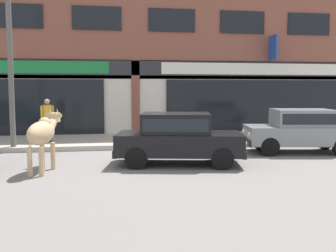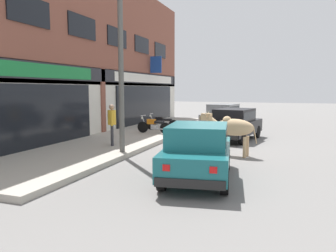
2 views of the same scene
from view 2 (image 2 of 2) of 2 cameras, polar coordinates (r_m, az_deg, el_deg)
The scene contains 11 objects.
ground_plane at distance 15.04m, azimuth 8.65°, elevation -2.65°, with size 90.00×90.00×0.00m, color slate.
sidewalk at distance 16.29m, azimuth -5.55°, elevation -1.61°, with size 19.00×3.74×0.17m, color #A8A093.
shop_building at distance 17.24m, azimuth -12.25°, elevation 12.01°, with size 23.00×1.40×8.59m.
cow at distance 11.82m, azimuth 11.04°, elevation -0.26°, with size 0.83×2.13×1.61m.
car_0 at distance 15.47m, azimuth 11.54°, elevation 0.58°, with size 3.81×2.25×1.46m.
car_1 at distance 8.56m, azimuth 5.26°, elevation -3.99°, with size 3.77×2.10×1.46m.
car_2 at distance 20.05m, azimuth 9.52°, elevation 1.94°, with size 3.78×2.17×1.46m.
motorcycle_0 at distance 16.29m, azimuth -2.48°, elevation 0.09°, with size 0.52×1.81×0.88m.
motorcycle_1 at distance 17.57m, azimuth -1.04°, elevation 0.56°, with size 0.52×1.81×0.88m.
pedestrian at distance 12.84m, azimuth -9.75°, elevation 0.97°, with size 0.45×0.32×1.60m.
utility_pole at distance 11.45m, azimuth -8.19°, elevation 10.18°, with size 0.18×0.18×5.90m, color #595651.
Camera 2 is at (-14.58, -2.83, 2.36)m, focal length 35.00 mm.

